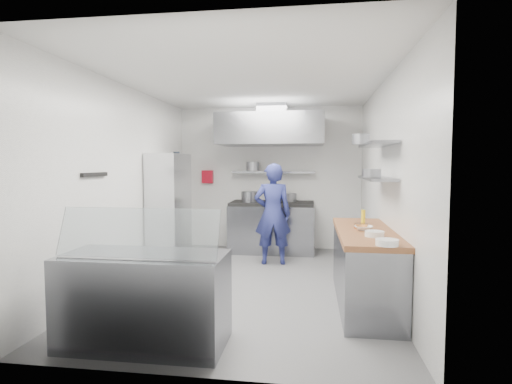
# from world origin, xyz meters

# --- Properties ---
(floor) EXTENTS (5.00, 5.00, 0.00)m
(floor) POSITION_xyz_m (0.00, 0.00, 0.00)
(floor) COLOR #525254
(floor) RESTS_ON ground
(ceiling) EXTENTS (5.00, 5.00, 0.00)m
(ceiling) POSITION_xyz_m (0.00, 0.00, 2.80)
(ceiling) COLOR silver
(ceiling) RESTS_ON wall_back
(wall_back) EXTENTS (3.60, 2.80, 0.02)m
(wall_back) POSITION_xyz_m (0.00, 2.50, 1.40)
(wall_back) COLOR white
(wall_back) RESTS_ON floor
(wall_front) EXTENTS (3.60, 2.80, 0.02)m
(wall_front) POSITION_xyz_m (0.00, -2.50, 1.40)
(wall_front) COLOR white
(wall_front) RESTS_ON floor
(wall_left) EXTENTS (2.80, 5.00, 0.02)m
(wall_left) POSITION_xyz_m (-1.80, 0.00, 1.40)
(wall_left) COLOR white
(wall_left) RESTS_ON floor
(wall_right) EXTENTS (2.80, 5.00, 0.02)m
(wall_right) POSITION_xyz_m (1.80, 0.00, 1.40)
(wall_right) COLOR white
(wall_right) RESTS_ON floor
(gas_range) EXTENTS (1.60, 0.80, 0.90)m
(gas_range) POSITION_xyz_m (0.10, 2.10, 0.45)
(gas_range) COLOR gray
(gas_range) RESTS_ON floor
(cooktop) EXTENTS (1.57, 0.78, 0.06)m
(cooktop) POSITION_xyz_m (0.10, 2.10, 0.93)
(cooktop) COLOR black
(cooktop) RESTS_ON gas_range
(stock_pot_left) EXTENTS (0.30, 0.30, 0.20)m
(stock_pot_left) POSITION_xyz_m (-0.33, 2.02, 1.06)
(stock_pot_left) COLOR slate
(stock_pot_left) RESTS_ON cooktop
(stock_pot_mid) EXTENTS (0.34, 0.34, 0.24)m
(stock_pot_mid) POSITION_xyz_m (0.14, 2.26, 1.08)
(stock_pot_mid) COLOR slate
(stock_pot_mid) RESTS_ON cooktop
(stock_pot_right) EXTENTS (0.27, 0.27, 0.16)m
(stock_pot_right) POSITION_xyz_m (0.43, 2.21, 1.04)
(stock_pot_right) COLOR slate
(stock_pot_right) RESTS_ON cooktop
(over_range_shelf) EXTENTS (1.60, 0.30, 0.04)m
(over_range_shelf) POSITION_xyz_m (0.10, 2.34, 1.52)
(over_range_shelf) COLOR gray
(over_range_shelf) RESTS_ON wall_back
(shelf_pot_a) EXTENTS (0.25, 0.25, 0.18)m
(shelf_pot_a) POSITION_xyz_m (-0.29, 2.22, 1.63)
(shelf_pot_a) COLOR slate
(shelf_pot_a) RESTS_ON over_range_shelf
(extractor_hood) EXTENTS (1.90, 1.15, 0.55)m
(extractor_hood) POSITION_xyz_m (0.10, 1.93, 2.30)
(extractor_hood) COLOR gray
(extractor_hood) RESTS_ON wall_back
(hood_duct) EXTENTS (0.55, 0.55, 0.24)m
(hood_duct) POSITION_xyz_m (0.10, 2.15, 2.68)
(hood_duct) COLOR slate
(hood_duct) RESTS_ON extractor_hood
(red_firebox) EXTENTS (0.22, 0.10, 0.26)m
(red_firebox) POSITION_xyz_m (-1.25, 2.44, 1.42)
(red_firebox) COLOR #B50E21
(red_firebox) RESTS_ON wall_back
(chef) EXTENTS (0.67, 0.49, 1.69)m
(chef) POSITION_xyz_m (0.20, 1.18, 0.84)
(chef) COLOR navy
(chef) RESTS_ON floor
(wire_rack) EXTENTS (0.50, 0.90, 1.85)m
(wire_rack) POSITION_xyz_m (-1.53, 0.98, 0.93)
(wire_rack) COLOR silver
(wire_rack) RESTS_ON floor
(rack_bin_a) EXTENTS (0.16, 0.20, 0.18)m
(rack_bin_a) POSITION_xyz_m (-1.53, 0.89, 0.80)
(rack_bin_a) COLOR white
(rack_bin_a) RESTS_ON wire_rack
(rack_bin_b) EXTENTS (0.13, 0.16, 0.14)m
(rack_bin_b) POSITION_xyz_m (-1.53, 1.34, 1.30)
(rack_bin_b) COLOR yellow
(rack_bin_b) RESTS_ON wire_rack
(rack_jar) EXTENTS (0.11, 0.11, 0.18)m
(rack_jar) POSITION_xyz_m (-1.48, 1.23, 1.80)
(rack_jar) COLOR black
(rack_jar) RESTS_ON wire_rack
(knife_strip) EXTENTS (0.04, 0.55, 0.05)m
(knife_strip) POSITION_xyz_m (-1.78, -0.90, 1.55)
(knife_strip) COLOR black
(knife_strip) RESTS_ON wall_left
(prep_counter_base) EXTENTS (0.62, 2.00, 0.84)m
(prep_counter_base) POSITION_xyz_m (1.48, -0.60, 0.42)
(prep_counter_base) COLOR gray
(prep_counter_base) RESTS_ON floor
(prep_counter_top) EXTENTS (0.65, 2.04, 0.06)m
(prep_counter_top) POSITION_xyz_m (1.48, -0.60, 0.87)
(prep_counter_top) COLOR #9D5737
(prep_counter_top) RESTS_ON prep_counter_base
(plate_stack_a) EXTENTS (0.22, 0.22, 0.06)m
(plate_stack_a) POSITION_xyz_m (1.56, -1.53, 0.93)
(plate_stack_a) COLOR white
(plate_stack_a) RESTS_ON prep_counter_top
(plate_stack_b) EXTENTS (0.20, 0.20, 0.06)m
(plate_stack_b) POSITION_xyz_m (1.52, -1.06, 0.93)
(plate_stack_b) COLOR white
(plate_stack_b) RESTS_ON prep_counter_top
(copper_pan) EXTENTS (0.17, 0.17, 0.06)m
(copper_pan) POSITION_xyz_m (1.44, -0.53, 0.93)
(copper_pan) COLOR #CF793A
(copper_pan) RESTS_ON prep_counter_top
(squeeze_bottle) EXTENTS (0.05, 0.05, 0.18)m
(squeeze_bottle) POSITION_xyz_m (1.52, -0.10, 0.99)
(squeeze_bottle) COLOR yellow
(squeeze_bottle) RESTS_ON prep_counter_top
(mixing_bowl) EXTENTS (0.24, 0.24, 0.05)m
(mixing_bowl) POSITION_xyz_m (1.45, -0.65, 0.93)
(mixing_bowl) COLOR white
(mixing_bowl) RESTS_ON prep_counter_top
(wall_shelf_lower) EXTENTS (0.30, 1.30, 0.04)m
(wall_shelf_lower) POSITION_xyz_m (1.64, -0.30, 1.50)
(wall_shelf_lower) COLOR gray
(wall_shelf_lower) RESTS_ON wall_right
(wall_shelf_upper) EXTENTS (0.30, 1.30, 0.04)m
(wall_shelf_upper) POSITION_xyz_m (1.64, -0.30, 1.92)
(wall_shelf_upper) COLOR gray
(wall_shelf_upper) RESTS_ON wall_right
(shelf_pot_c) EXTENTS (0.22, 0.22, 0.10)m
(shelf_pot_c) POSITION_xyz_m (1.55, -0.54, 1.57)
(shelf_pot_c) COLOR slate
(shelf_pot_c) RESTS_ON wall_shelf_lower
(shelf_pot_d) EXTENTS (0.23, 0.23, 0.14)m
(shelf_pot_d) POSITION_xyz_m (1.50, 0.15, 2.01)
(shelf_pot_d) COLOR slate
(shelf_pot_d) RESTS_ON wall_shelf_upper
(display_case) EXTENTS (1.50, 0.70, 0.85)m
(display_case) POSITION_xyz_m (-0.68, -2.00, 0.42)
(display_case) COLOR gray
(display_case) RESTS_ON floor
(display_glass) EXTENTS (1.47, 0.19, 0.42)m
(display_glass) POSITION_xyz_m (-0.68, -2.12, 1.07)
(display_glass) COLOR silver
(display_glass) RESTS_ON display_case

